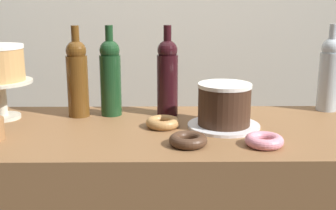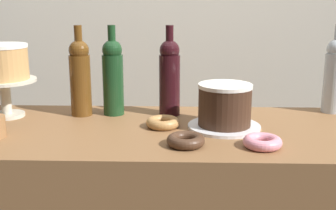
{
  "view_description": "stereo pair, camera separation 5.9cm",
  "coord_description": "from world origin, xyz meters",
  "px_view_note": "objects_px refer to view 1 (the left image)",
  "views": [
    {
      "loc": [
        -0.02,
        -1.35,
        1.37
      ],
      "look_at": [
        0.0,
        0.0,
        1.03
      ],
      "focal_mm": 45.72,
      "sensor_mm": 36.0,
      "label": 1
    },
    {
      "loc": [
        0.04,
        -1.34,
        1.37
      ],
      "look_at": [
        0.0,
        0.0,
        1.03
      ],
      "focal_mm": 45.72,
      "sensor_mm": 36.0,
      "label": 2
    }
  ],
  "objects_px": {
    "wine_bottle_green": "(110,76)",
    "donut_maple": "(163,123)",
    "cake_stand_pedestal": "(1,93)",
    "wine_bottle_amber": "(77,77)",
    "wine_bottle_clear": "(329,73)",
    "donut_chocolate": "(188,140)",
    "chocolate_round_cake": "(224,104)",
    "wine_bottle_dark_red": "(167,76)",
    "donut_pink": "(264,141)"
  },
  "relations": [
    {
      "from": "chocolate_round_cake",
      "to": "donut_chocolate",
      "type": "bearing_deg",
      "value": -125.56
    },
    {
      "from": "wine_bottle_green",
      "to": "wine_bottle_dark_red",
      "type": "bearing_deg",
      "value": -0.31
    },
    {
      "from": "wine_bottle_amber",
      "to": "wine_bottle_clear",
      "type": "height_order",
      "value": "same"
    },
    {
      "from": "wine_bottle_green",
      "to": "donut_chocolate",
      "type": "distance_m",
      "value": 0.45
    },
    {
      "from": "wine_bottle_green",
      "to": "donut_maple",
      "type": "height_order",
      "value": "wine_bottle_green"
    },
    {
      "from": "wine_bottle_clear",
      "to": "donut_maple",
      "type": "bearing_deg",
      "value": -160.82
    },
    {
      "from": "wine_bottle_dark_red",
      "to": "donut_chocolate",
      "type": "xyz_separation_m",
      "value": [
        0.06,
        -0.34,
        -0.13
      ]
    },
    {
      "from": "chocolate_round_cake",
      "to": "wine_bottle_clear",
      "type": "xyz_separation_m",
      "value": [
        0.42,
        0.22,
        0.07
      ]
    },
    {
      "from": "cake_stand_pedestal",
      "to": "wine_bottle_amber",
      "type": "distance_m",
      "value": 0.27
    },
    {
      "from": "cake_stand_pedestal",
      "to": "donut_chocolate",
      "type": "relative_size",
      "value": 1.99
    },
    {
      "from": "wine_bottle_amber",
      "to": "wine_bottle_clear",
      "type": "distance_m",
      "value": 0.93
    },
    {
      "from": "wine_bottle_clear",
      "to": "donut_pink",
      "type": "distance_m",
      "value": 0.54
    },
    {
      "from": "wine_bottle_clear",
      "to": "donut_pink",
      "type": "relative_size",
      "value": 2.91
    },
    {
      "from": "chocolate_round_cake",
      "to": "donut_pink",
      "type": "relative_size",
      "value": 1.57
    },
    {
      "from": "wine_bottle_amber",
      "to": "donut_maple",
      "type": "bearing_deg",
      "value": -25.53
    },
    {
      "from": "wine_bottle_green",
      "to": "donut_chocolate",
      "type": "bearing_deg",
      "value": -52.42
    },
    {
      "from": "chocolate_round_cake",
      "to": "wine_bottle_green",
      "type": "height_order",
      "value": "wine_bottle_green"
    },
    {
      "from": "cake_stand_pedestal",
      "to": "wine_bottle_green",
      "type": "distance_m",
      "value": 0.39
    },
    {
      "from": "donut_maple",
      "to": "donut_chocolate",
      "type": "distance_m",
      "value": 0.2
    },
    {
      "from": "wine_bottle_dark_red",
      "to": "wine_bottle_clear",
      "type": "distance_m",
      "value": 0.61
    },
    {
      "from": "chocolate_round_cake",
      "to": "donut_chocolate",
      "type": "height_order",
      "value": "chocolate_round_cake"
    },
    {
      "from": "chocolate_round_cake",
      "to": "donut_maple",
      "type": "bearing_deg",
      "value": 179.67
    },
    {
      "from": "wine_bottle_clear",
      "to": "donut_pink",
      "type": "height_order",
      "value": "wine_bottle_clear"
    },
    {
      "from": "cake_stand_pedestal",
      "to": "donut_chocolate",
      "type": "distance_m",
      "value": 0.71
    },
    {
      "from": "wine_bottle_amber",
      "to": "donut_chocolate",
      "type": "xyz_separation_m",
      "value": [
        0.38,
        -0.33,
        -0.13
      ]
    },
    {
      "from": "wine_bottle_dark_red",
      "to": "wine_bottle_amber",
      "type": "bearing_deg",
      "value": -177.54
    },
    {
      "from": "wine_bottle_dark_red",
      "to": "donut_pink",
      "type": "xyz_separation_m",
      "value": [
        0.28,
        -0.35,
        -0.13
      ]
    },
    {
      "from": "cake_stand_pedestal",
      "to": "wine_bottle_clear",
      "type": "relative_size",
      "value": 0.69
    },
    {
      "from": "donut_pink",
      "to": "wine_bottle_clear",
      "type": "bearing_deg",
      "value": 50.75
    },
    {
      "from": "wine_bottle_dark_red",
      "to": "wine_bottle_clear",
      "type": "relative_size",
      "value": 1.0
    },
    {
      "from": "chocolate_round_cake",
      "to": "wine_bottle_dark_red",
      "type": "height_order",
      "value": "wine_bottle_dark_red"
    },
    {
      "from": "cake_stand_pedestal",
      "to": "wine_bottle_dark_red",
      "type": "xyz_separation_m",
      "value": [
        0.59,
        0.05,
        0.05
      ]
    },
    {
      "from": "donut_pink",
      "to": "donut_maple",
      "type": "bearing_deg",
      "value": 147.47
    },
    {
      "from": "wine_bottle_green",
      "to": "donut_chocolate",
      "type": "xyz_separation_m",
      "value": [
        0.26,
        -0.34,
        -0.13
      ]
    },
    {
      "from": "wine_bottle_green",
      "to": "wine_bottle_clear",
      "type": "relative_size",
      "value": 1.0
    },
    {
      "from": "wine_bottle_green",
      "to": "donut_pink",
      "type": "bearing_deg",
      "value": -35.79
    },
    {
      "from": "wine_bottle_amber",
      "to": "wine_bottle_dark_red",
      "type": "relative_size",
      "value": 1.0
    },
    {
      "from": "wine_bottle_green",
      "to": "donut_maple",
      "type": "xyz_separation_m",
      "value": [
        0.19,
        -0.16,
        -0.13
      ]
    },
    {
      "from": "wine_bottle_dark_red",
      "to": "donut_pink",
      "type": "bearing_deg",
      "value": -51.28
    },
    {
      "from": "wine_bottle_clear",
      "to": "wine_bottle_amber",
      "type": "bearing_deg",
      "value": -175.55
    },
    {
      "from": "donut_pink",
      "to": "chocolate_round_cake",
      "type": "bearing_deg",
      "value": 116.24
    },
    {
      "from": "chocolate_round_cake",
      "to": "wine_bottle_clear",
      "type": "relative_size",
      "value": 0.54
    },
    {
      "from": "donut_maple",
      "to": "wine_bottle_dark_red",
      "type": "bearing_deg",
      "value": 84.14
    },
    {
      "from": "wine_bottle_amber",
      "to": "chocolate_round_cake",
      "type": "bearing_deg",
      "value": -16.13
    },
    {
      "from": "wine_bottle_amber",
      "to": "wine_bottle_dark_red",
      "type": "distance_m",
      "value": 0.32
    },
    {
      "from": "chocolate_round_cake",
      "to": "wine_bottle_amber",
      "type": "relative_size",
      "value": 0.54
    },
    {
      "from": "donut_pink",
      "to": "wine_bottle_green",
      "type": "bearing_deg",
      "value": 144.21
    },
    {
      "from": "cake_stand_pedestal",
      "to": "donut_pink",
      "type": "distance_m",
      "value": 0.92
    },
    {
      "from": "chocolate_round_cake",
      "to": "wine_bottle_green",
      "type": "xyz_separation_m",
      "value": [
        -0.39,
        0.16,
        0.07
      ]
    },
    {
      "from": "wine_bottle_dark_red",
      "to": "donut_chocolate",
      "type": "height_order",
      "value": "wine_bottle_dark_red"
    }
  ]
}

